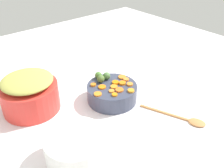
{
  "coord_description": "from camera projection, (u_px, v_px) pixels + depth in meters",
  "views": [
    {
      "loc": [
        -0.68,
        -0.78,
        0.74
      ],
      "look_at": [
        -0.04,
        -0.02,
        0.11
      ],
      "focal_mm": 39.45,
      "sensor_mm": 36.0,
      "label": 1
    }
  ],
  "objects": [
    {
      "name": "carrot_slice_2",
      "position": [
        93.0,
        85.0,
        1.18
      ],
      "size": [
        0.03,
        0.03,
        0.01
      ],
      "primitive_type": "cylinder",
      "rotation": [
        0.0,
        0.0,
        5.85
      ],
      "color": "orange",
      "rests_on": "serving_bowl_carrots"
    },
    {
      "name": "carrot_slice_11",
      "position": [
        115.0,
        83.0,
        1.19
      ],
      "size": [
        0.04,
        0.04,
        0.01
      ],
      "primitive_type": "cylinder",
      "rotation": [
        0.0,
        0.0,
        4.47
      ],
      "color": "orange",
      "rests_on": "serving_bowl_carrots"
    },
    {
      "name": "metal_pot",
      "position": [
        30.0,
        97.0,
        1.13
      ],
      "size": [
        0.26,
        0.26,
        0.13
      ],
      "primitive_type": "cylinder",
      "color": "red",
      "rests_on": "tabletop"
    },
    {
      "name": "brussels_sprout_1",
      "position": [
        101.0,
        79.0,
        1.2
      ],
      "size": [
        0.04,
        0.04,
        0.04
      ],
      "primitive_type": "sphere",
      "color": "#4E6C33",
      "rests_on": "serving_bowl_carrots"
    },
    {
      "name": "casserole_dish",
      "position": [
        76.0,
        149.0,
        0.87
      ],
      "size": [
        0.22,
        0.22,
        0.12
      ],
      "primitive_type": "cylinder",
      "color": "white",
      "rests_on": "tabletop"
    },
    {
      "name": "tabletop",
      "position": [
        114.0,
        97.0,
        1.26
      ],
      "size": [
        2.4,
        2.4,
        0.02
      ],
      "primitive_type": "cube",
      "color": "white",
      "rests_on": "ground"
    },
    {
      "name": "serving_bowl_carrots",
      "position": [
        112.0,
        93.0,
        1.2
      ],
      "size": [
        0.24,
        0.24,
        0.08
      ],
      "primitive_type": "cylinder",
      "color": "#383D51",
      "rests_on": "tabletop"
    },
    {
      "name": "carrot_slice_3",
      "position": [
        102.0,
        87.0,
        1.16
      ],
      "size": [
        0.04,
        0.04,
        0.01
      ],
      "primitive_type": "cylinder",
      "rotation": [
        0.0,
        0.0,
        4.73
      ],
      "color": "orange",
      "rests_on": "serving_bowl_carrots"
    },
    {
      "name": "brussels_sprout_2",
      "position": [
        107.0,
        76.0,
        1.22
      ],
      "size": [
        0.04,
        0.04,
        0.04
      ],
      "primitive_type": "sphere",
      "color": "#4A703C",
      "rests_on": "serving_bowl_carrots"
    },
    {
      "name": "carrot_slice_6",
      "position": [
        126.0,
        79.0,
        1.22
      ],
      "size": [
        0.03,
        0.03,
        0.01
      ],
      "primitive_type": "cylinder",
      "rotation": [
        0.0,
        0.0,
        6.23
      ],
      "color": "orange",
      "rests_on": "serving_bowl_carrots"
    },
    {
      "name": "carrot_slice_0",
      "position": [
        130.0,
        91.0,
        1.13
      ],
      "size": [
        0.04,
        0.04,
        0.01
      ],
      "primitive_type": "cylinder",
      "rotation": [
        0.0,
        0.0,
        4.93
      ],
      "color": "orange",
      "rests_on": "serving_bowl_carrots"
    },
    {
      "name": "carrot_slice_1",
      "position": [
        119.0,
        90.0,
        1.14
      ],
      "size": [
        0.04,
        0.04,
        0.01
      ],
      "primitive_type": "cylinder",
      "rotation": [
        0.0,
        0.0,
        1.72
      ],
      "color": "orange",
      "rests_on": "serving_bowl_carrots"
    },
    {
      "name": "carrot_slice_9",
      "position": [
        114.0,
        87.0,
        1.17
      ],
      "size": [
        0.05,
        0.05,
        0.01
      ],
      "primitive_type": "cylinder",
      "rotation": [
        0.0,
        0.0,
        5.58
      ],
      "color": "orange",
      "rests_on": "serving_bowl_carrots"
    },
    {
      "name": "stuffing_mound",
      "position": [
        27.0,
        81.0,
        1.08
      ],
      "size": [
        0.23,
        0.23,
        0.05
      ],
      "primitive_type": "ellipsoid",
      "color": "#A9A64C",
      "rests_on": "metal_pot"
    },
    {
      "name": "brussels_sprout_0",
      "position": [
        98.0,
        75.0,
        1.23
      ],
      "size": [
        0.04,
        0.04,
        0.04
      ],
      "primitive_type": "sphere",
      "color": "#48762F",
      "rests_on": "serving_bowl_carrots"
    },
    {
      "name": "carrot_slice_8",
      "position": [
        112.0,
        91.0,
        1.14
      ],
      "size": [
        0.03,
        0.03,
        0.01
      ],
      "primitive_type": "cylinder",
      "rotation": [
        0.0,
        0.0,
        1.88
      ],
      "color": "orange",
      "rests_on": "serving_bowl_carrots"
    },
    {
      "name": "wooden_spoon",
      "position": [
        187.0,
        120.0,
        1.09
      ],
      "size": [
        0.14,
        0.29,
        0.01
      ],
      "color": "#BC7B44",
      "rests_on": "tabletop"
    },
    {
      "name": "carrot_slice_5",
      "position": [
        115.0,
        95.0,
        1.11
      ],
      "size": [
        0.03,
        0.03,
        0.01
      ],
      "primitive_type": "cylinder",
      "rotation": [
        0.0,
        0.0,
        5.11
      ],
      "color": "orange",
      "rests_on": "serving_bowl_carrots"
    },
    {
      "name": "carrot_slice_12",
      "position": [
        130.0,
        84.0,
        1.18
      ],
      "size": [
        0.04,
        0.04,
        0.01
      ],
      "primitive_type": "cylinder",
      "rotation": [
        0.0,
        0.0,
        5.41
      ],
      "color": "orange",
      "rests_on": "serving_bowl_carrots"
    },
    {
      "name": "carrot_slice_7",
      "position": [
        98.0,
        94.0,
        1.11
      ],
      "size": [
        0.05,
        0.05,
        0.01
      ],
      "primitive_type": "cylinder",
      "rotation": [
        0.0,
        0.0,
        1.99
      ],
      "color": "orange",
      "rests_on": "serving_bowl_carrots"
    },
    {
      "name": "carrot_slice_10",
      "position": [
        122.0,
        83.0,
        1.19
      ],
      "size": [
        0.05,
        0.05,
        0.01
      ],
      "primitive_type": "cylinder",
      "rotation": [
        0.0,
        0.0,
        2.51
      ],
      "color": "orange",
      "rests_on": "serving_bowl_carrots"
    },
    {
      "name": "carrot_slice_4",
      "position": [
        122.0,
        77.0,
        1.24
      ],
      "size": [
        0.05,
        0.05,
        0.01
      ],
      "primitive_type": "cylinder",
      "rotation": [
        0.0,
        0.0,
        4.52
      ],
      "color": "orange",
      "rests_on": "serving_bowl_carrots"
    }
  ]
}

